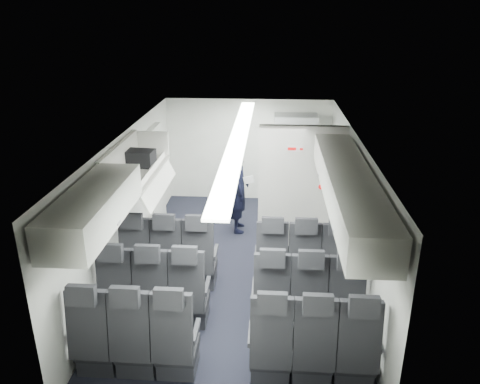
# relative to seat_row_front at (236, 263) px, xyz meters

# --- Properties ---
(cabin_shell) EXTENTS (3.41, 6.01, 2.16)m
(cabin_shell) POSITION_rel_seat_row_front_xyz_m (0.00, 0.53, 0.72)
(cabin_shell) COLOR black
(cabin_shell) RESTS_ON ground
(seat_row_front) EXTENTS (3.33, 0.56, 1.24)m
(seat_row_front) POSITION_rel_seat_row_front_xyz_m (0.00, 0.00, 0.00)
(seat_row_front) COLOR black
(seat_row_front) RESTS_ON cabin_shell
(seat_row_mid) EXTENTS (3.33, 0.56, 1.24)m
(seat_row_mid) POSITION_rel_seat_row_front_xyz_m (0.00, -0.90, 0.00)
(seat_row_mid) COLOR black
(seat_row_mid) RESTS_ON cabin_shell
(seat_row_rear) EXTENTS (3.33, 0.56, 1.24)m
(seat_row_rear) POSITION_rel_seat_row_front_xyz_m (0.00, -1.80, 0.00)
(seat_row_rear) COLOR black
(seat_row_rear) RESTS_ON cabin_shell
(overhead_bin_left_rear) EXTENTS (0.53, 1.80, 0.40)m
(overhead_bin_left_rear) POSITION_rel_seat_row_front_xyz_m (-1.40, -1.47, 1.46)
(overhead_bin_left_rear) COLOR white
(overhead_bin_left_rear) RESTS_ON cabin_shell
(overhead_bin_left_front_open) EXTENTS (0.64, 1.70, 0.72)m
(overhead_bin_left_front_open) POSITION_rel_seat_row_front_xyz_m (-1.44, 0.28, 1.33)
(overhead_bin_left_front_open) COLOR #9E9E93
(overhead_bin_left_front_open) RESTS_ON cabin_shell
(overhead_bin_right_rear) EXTENTS (0.53, 1.80, 0.40)m
(overhead_bin_right_rear) POSITION_rel_seat_row_front_xyz_m (1.40, -1.47, 1.46)
(overhead_bin_right_rear) COLOR white
(overhead_bin_right_rear) RESTS_ON cabin_shell
(overhead_bin_right_front) EXTENTS (0.53, 1.70, 0.40)m
(overhead_bin_right_front) POSITION_rel_seat_row_front_xyz_m (1.40, 0.28, 1.46)
(overhead_bin_right_front) COLOR white
(overhead_bin_right_front) RESTS_ON cabin_shell
(bulkhead_partition) EXTENTS (1.40, 0.15, 2.13)m
(bulkhead_partition) POSITION_rel_seat_row_front_xyz_m (0.98, 1.33, 0.67)
(bulkhead_partition) COLOR silver
(bulkhead_partition) RESTS_ON cabin_shell
(galley_unit) EXTENTS (0.85, 0.52, 1.90)m
(galley_unit) POSITION_rel_seat_row_front_xyz_m (0.95, 3.25, 0.55)
(galley_unit) COLOR #939399
(galley_unit) RESTS_ON cabin_shell
(boarding_door) EXTENTS (0.12, 1.27, 1.86)m
(boarding_door) POSITION_rel_seat_row_front_xyz_m (-1.64, 2.09, 0.55)
(boarding_door) COLOR silver
(boarding_door) RESTS_ON cabin_shell
(flight_attendant) EXTENTS (0.44, 0.61, 1.58)m
(flight_attendant) POSITION_rel_seat_row_front_xyz_m (-0.10, 1.95, 0.39)
(flight_attendant) COLOR black
(flight_attendant) RESTS_ON ground
(carry_on_bag) EXTENTS (0.43, 0.32, 0.24)m
(carry_on_bag) POSITION_rel_seat_row_front_xyz_m (-1.44, 0.54, 1.39)
(carry_on_bag) COLOR black
(carry_on_bag) RESTS_ON overhead_bin_left_front_open
(papers) EXTENTS (0.19, 0.03, 0.13)m
(papers) POSITION_rel_seat_row_front_xyz_m (0.09, 1.90, 0.60)
(papers) COLOR white
(papers) RESTS_ON flight_attendant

